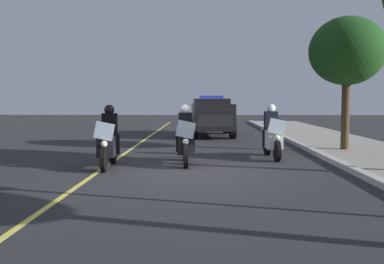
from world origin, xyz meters
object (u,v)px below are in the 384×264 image
at_px(police_motorcycle_trailing, 272,136).
at_px(tree_far_back, 347,52).
at_px(police_motorcycle_lead_left, 109,142).
at_px(police_suv, 211,115).
at_px(police_motorcycle_lead_right, 185,140).

xyz_separation_m(police_motorcycle_trailing, tree_far_back, (-1.71, 2.85, 2.83)).
bearing_deg(police_motorcycle_trailing, police_motorcycle_lead_left, -67.86).
bearing_deg(police_motorcycle_lead_left, tree_far_back, 115.58).
distance_m(police_motorcycle_trailing, police_suv, 8.42).
relative_size(police_motorcycle_lead_left, police_motorcycle_trailing, 1.00).
bearing_deg(police_motorcycle_trailing, tree_far_back, 120.92).
distance_m(police_motorcycle_trailing, tree_far_back, 4.36).
relative_size(police_motorcycle_lead_left, tree_far_back, 0.46).
distance_m(police_suv, tree_far_back, 8.35).
height_order(police_motorcycle_lead_right, police_motorcycle_trailing, same).
relative_size(police_motorcycle_lead_left, police_motorcycle_lead_right, 1.00).
distance_m(police_motorcycle_lead_left, police_motorcycle_lead_right, 2.17).
bearing_deg(police_motorcycle_lead_right, police_suv, 174.44).
height_order(police_motorcycle_trailing, police_suv, police_suv).
relative_size(police_motorcycle_trailing, police_suv, 0.43).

